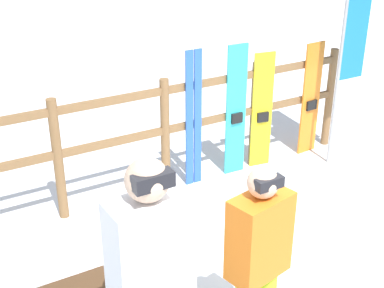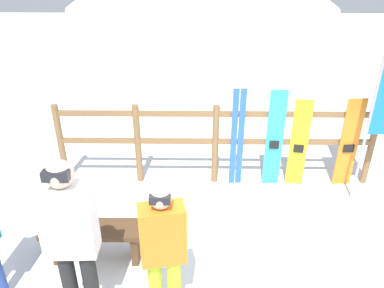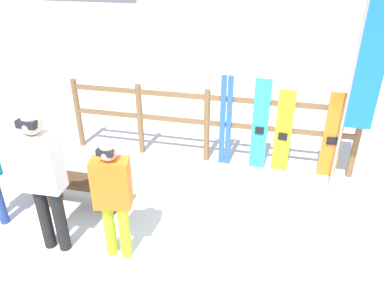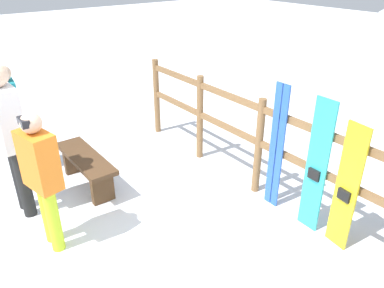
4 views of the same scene
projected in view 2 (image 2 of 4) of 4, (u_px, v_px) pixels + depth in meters
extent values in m
plane|color=white|center=(220.00, 267.00, 4.41)|extent=(40.00, 40.00, 0.00)
cylinder|color=brown|center=(61.00, 144.00, 5.79)|extent=(0.10, 0.10, 1.30)
cylinder|color=brown|center=(138.00, 145.00, 5.78)|extent=(0.10, 0.10, 1.30)
cylinder|color=brown|center=(215.00, 145.00, 5.76)|extent=(0.10, 0.10, 1.30)
cylinder|color=brown|center=(293.00, 146.00, 5.75)|extent=(0.10, 0.10, 1.30)
cylinder|color=brown|center=(371.00, 146.00, 5.73)|extent=(0.10, 0.10, 1.30)
cube|color=brown|center=(215.00, 141.00, 5.73)|extent=(4.78, 0.05, 0.08)
cube|color=brown|center=(216.00, 114.00, 5.52)|extent=(4.78, 0.05, 0.08)
cube|color=#4C331E|center=(95.00, 229.00, 4.35)|extent=(1.24, 0.36, 0.06)
cube|color=#4C331E|center=(59.00, 244.00, 4.46)|extent=(0.08, 0.29, 0.40)
cube|color=#4C331E|center=(136.00, 245.00, 4.45)|extent=(0.08, 0.29, 0.40)
cylinder|color=#B7D826|center=(155.00, 286.00, 3.69)|extent=(0.13, 0.13, 0.75)
cylinder|color=#B7D826|center=(174.00, 286.00, 3.69)|extent=(0.13, 0.13, 0.75)
cube|color=orange|center=(162.00, 234.00, 3.38)|extent=(0.46, 0.31, 0.59)
sphere|color=#D8B293|center=(161.00, 198.00, 3.20)|extent=(0.20, 0.20, 0.20)
cube|color=black|center=(160.00, 200.00, 3.13)|extent=(0.18, 0.07, 0.07)
cylinder|color=black|center=(70.00, 285.00, 3.61)|extent=(0.15, 0.15, 0.89)
cylinder|color=black|center=(91.00, 285.00, 3.61)|extent=(0.15, 0.15, 0.89)
cube|color=white|center=(68.00, 220.00, 3.24)|extent=(0.46, 0.27, 0.70)
sphere|color=#D8B293|center=(59.00, 174.00, 3.03)|extent=(0.24, 0.24, 0.24)
cube|color=black|center=(56.00, 176.00, 2.95)|extent=(0.22, 0.08, 0.08)
cube|color=blue|center=(234.00, 139.00, 5.64)|extent=(0.09, 0.02, 1.58)
cube|color=blue|center=(241.00, 139.00, 5.64)|extent=(0.09, 0.02, 1.58)
cube|color=#2DBFCC|center=(274.00, 139.00, 5.64)|extent=(0.26, 0.03, 1.57)
cube|color=black|center=(274.00, 145.00, 5.65)|extent=(0.14, 0.04, 0.12)
cube|color=yellow|center=(299.00, 144.00, 5.67)|extent=(0.26, 0.06, 1.42)
cube|color=black|center=(299.00, 149.00, 5.67)|extent=(0.15, 0.05, 0.12)
cube|color=orange|center=(349.00, 143.00, 5.65)|extent=(0.29, 0.04, 1.44)
cube|color=black|center=(349.00, 149.00, 5.66)|extent=(0.16, 0.04, 0.12)
cylinder|color=#99999E|center=(372.00, 108.00, 4.98)|extent=(0.04, 0.04, 2.90)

